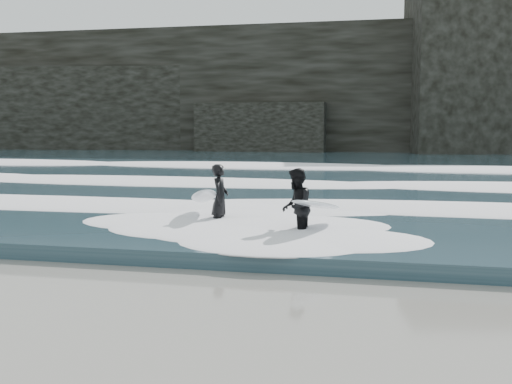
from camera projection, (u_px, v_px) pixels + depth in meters
ground at (160, 328)px, 7.73m from camera, size 120.00×120.00×0.00m
sea at (353, 165)px, 35.80m from camera, size 90.00×52.00×0.30m
headland at (370, 92)px, 51.75m from camera, size 70.00×9.00×10.00m
foam_near at (290, 204)px, 16.41m from camera, size 60.00×3.20×0.20m
foam_mid at (324, 180)px, 23.18m from camera, size 60.00×4.00×0.24m
foam_far at (346, 164)px, 31.90m from camera, size 60.00×4.80×0.30m
surfer_left at (216, 198)px, 14.47m from camera, size 1.27×2.10×1.54m
surfer_right at (300, 206)px, 12.88m from camera, size 1.28×2.29×1.56m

